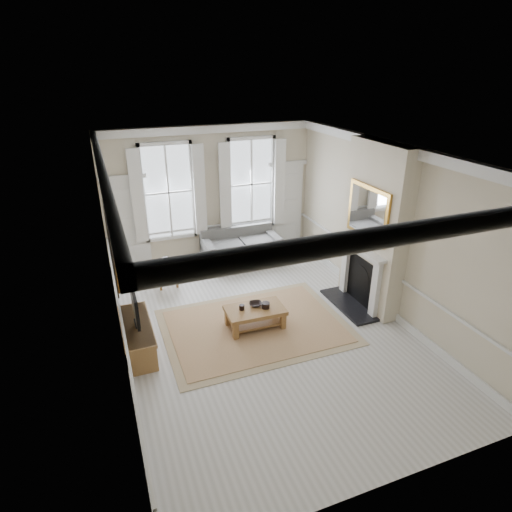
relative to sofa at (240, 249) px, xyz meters
name	(u,v)px	position (x,y,z in m)	size (l,w,h in m)	color
floor	(265,330)	(-0.58, -3.11, -0.37)	(7.20, 7.20, 0.00)	#B7B5AD
ceiling	(267,152)	(-0.58, -3.11, 3.03)	(7.20, 7.20, 0.00)	white
back_wall	(211,195)	(-0.58, 0.49, 1.33)	(5.20, 5.20, 0.00)	beige
left_wall	(112,273)	(-3.18, -3.11, 1.33)	(7.20, 7.20, 0.00)	beige
right_wall	(388,230)	(2.02, -3.11, 1.33)	(7.20, 7.20, 0.00)	beige
window_left	(168,192)	(-1.63, 0.44, 1.53)	(1.26, 0.20, 2.20)	#B2BCC6
window_right	(251,184)	(0.47, 0.44, 1.53)	(1.26, 0.20, 2.20)	#B2BCC6
door_left	(129,227)	(-2.63, 0.45, 0.78)	(0.90, 0.08, 2.30)	silver
door_right	(286,208)	(1.47, 0.45, 0.78)	(0.90, 0.08, 2.30)	silver
painting	(110,245)	(-3.14, -2.81, 1.68)	(0.05, 1.66, 1.06)	#BD7D20
chimney_breast	(375,228)	(1.84, -2.91, 1.33)	(0.35, 1.70, 3.38)	beige
hearth	(349,305)	(1.42, -2.91, -0.34)	(0.55, 1.50, 0.05)	black
fireplace	(360,273)	(1.62, -2.91, 0.37)	(0.21, 1.45, 1.33)	silver
mirror	(367,213)	(1.63, -2.91, 1.68)	(0.06, 1.26, 1.06)	#BB8633
sofa	(240,249)	(0.00, 0.00, 0.00)	(1.93, 0.94, 0.88)	#575755
side_table	(166,268)	(-2.00, -0.61, 0.08)	(0.57, 0.57, 0.55)	brown
rug	(255,326)	(-0.72, -2.94, -0.35)	(3.50, 2.60, 0.02)	#AA8158
coffee_table	(255,312)	(-0.72, -2.94, -0.03)	(1.14, 0.69, 0.42)	brown
ceramic_pot_a	(242,307)	(-0.97, -2.89, 0.11)	(0.10, 0.10, 0.10)	black
ceramic_pot_b	(266,305)	(-0.52, -2.99, 0.11)	(0.15, 0.15, 0.11)	black
bowl	(256,304)	(-0.67, -2.84, 0.08)	(0.25, 0.25, 0.06)	black
tv_stand	(138,337)	(-2.92, -2.85, -0.10)	(0.48, 1.48, 0.53)	brown
tv	(135,305)	(-2.90, -2.85, 0.56)	(0.08, 0.90, 0.68)	black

